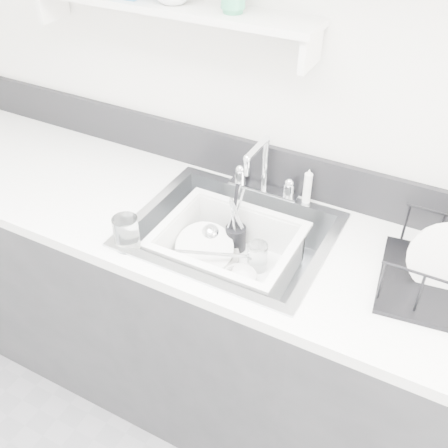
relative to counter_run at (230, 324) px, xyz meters
The scene contains 13 objects.
counter_run is the anchor object (origin of this frame).
backsplash 0.62m from the counter_run, 90.00° to the left, with size 3.20×0.02×0.16m, color black.
sink 0.37m from the counter_run, ahead, with size 0.64×0.52×0.20m, color silver, non-canonical shape.
faucet 0.58m from the counter_run, 90.00° to the left, with size 0.26×0.18×0.23m.
side_sprayer 0.61m from the counter_run, 57.89° to the left, with size 0.03×0.03×0.14m, color white.
wall_shelf 1.13m from the counter_run, 146.69° to the left, with size 1.00×0.16×0.12m.
wash_tub 0.38m from the counter_run, 88.87° to the right, with size 0.45×0.36×0.17m, color white, non-canonical shape.
plate_stack 0.34m from the counter_run, 169.62° to the right, with size 0.24×0.24×0.10m.
utensil_cup 0.37m from the counter_run, 107.00° to the left, with size 0.07×0.07×0.25m.
ladle 0.35m from the counter_run, behind, with size 0.29×0.10×0.08m, color silver, non-canonical shape.
tumbler_in_tub 0.37m from the counter_run, 19.96° to the left, with size 0.07×0.07×0.10m, color white.
tumbler_counter 0.61m from the counter_run, 137.71° to the right, with size 0.08×0.08×0.11m, color white.
bowl_small 0.34m from the counter_run, 43.08° to the right, with size 0.11×0.11×0.03m, color white.
Camera 1 is at (0.60, 0.01, 1.99)m, focal length 42.00 mm.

